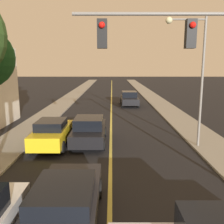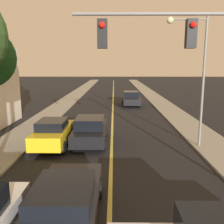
{
  "view_description": "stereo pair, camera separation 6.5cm",
  "coord_description": "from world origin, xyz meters",
  "px_view_note": "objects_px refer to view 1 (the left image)",
  "views": [
    {
      "loc": [
        0.07,
        -3.22,
        4.68
      ],
      "look_at": [
        0.0,
        13.11,
        1.6
      ],
      "focal_mm": 40.0,
      "sensor_mm": 36.0,
      "label": 1
    },
    {
      "loc": [
        0.14,
        -3.22,
        4.68
      ],
      "look_at": [
        0.0,
        13.11,
        1.6
      ],
      "focal_mm": 40.0,
      "sensor_mm": 36.0,
      "label": 2
    }
  ],
  "objects_px": {
    "car_near_lane_front": "(66,202)",
    "car_far_oncoming": "(130,99)",
    "car_near_lane_second": "(90,130)",
    "streetlamp_right": "(195,65)",
    "car_outer_lane_second": "(53,133)",
    "traffic_signal_mast": "(204,63)"
  },
  "relations": [
    {
      "from": "car_near_lane_second",
      "to": "car_outer_lane_second",
      "type": "xyz_separation_m",
      "value": [
        -2.06,
        -0.74,
        0.04
      ]
    },
    {
      "from": "car_far_oncoming",
      "to": "car_near_lane_front",
      "type": "bearing_deg",
      "value": 81.28
    },
    {
      "from": "car_near_lane_second",
      "to": "car_outer_lane_second",
      "type": "height_order",
      "value": "same"
    },
    {
      "from": "car_near_lane_front",
      "to": "car_near_lane_second",
      "type": "bearing_deg",
      "value": 90.0
    },
    {
      "from": "car_near_lane_front",
      "to": "car_near_lane_second",
      "type": "relative_size",
      "value": 1.08
    },
    {
      "from": "car_near_lane_second",
      "to": "streetlamp_right",
      "type": "xyz_separation_m",
      "value": [
        5.83,
        -0.84,
        3.9
      ]
    },
    {
      "from": "car_near_lane_front",
      "to": "car_far_oncoming",
      "type": "height_order",
      "value": "car_far_oncoming"
    },
    {
      "from": "car_near_lane_front",
      "to": "car_outer_lane_second",
      "type": "xyz_separation_m",
      "value": [
        -2.06,
        7.24,
        0.11
      ]
    },
    {
      "from": "car_outer_lane_second",
      "to": "streetlamp_right",
      "type": "height_order",
      "value": "streetlamp_right"
    },
    {
      "from": "car_near_lane_second",
      "to": "traffic_signal_mast",
      "type": "height_order",
      "value": "traffic_signal_mast"
    },
    {
      "from": "car_near_lane_second",
      "to": "car_outer_lane_second",
      "type": "bearing_deg",
      "value": -160.16
    },
    {
      "from": "car_outer_lane_second",
      "to": "streetlamp_right",
      "type": "distance_m",
      "value": 8.79
    },
    {
      "from": "car_near_lane_front",
      "to": "car_outer_lane_second",
      "type": "distance_m",
      "value": 7.53
    },
    {
      "from": "traffic_signal_mast",
      "to": "streetlamp_right",
      "type": "xyz_separation_m",
      "value": [
        1.48,
        5.55,
        -0.06
      ]
    },
    {
      "from": "car_outer_lane_second",
      "to": "streetlamp_right",
      "type": "xyz_separation_m",
      "value": [
        7.89,
        -0.1,
        3.87
      ]
    },
    {
      "from": "car_far_oncoming",
      "to": "streetlamp_right",
      "type": "height_order",
      "value": "streetlamp_right"
    },
    {
      "from": "streetlamp_right",
      "to": "car_outer_lane_second",
      "type": "bearing_deg",
      "value": 179.31
    },
    {
      "from": "traffic_signal_mast",
      "to": "streetlamp_right",
      "type": "bearing_deg",
      "value": 75.07
    },
    {
      "from": "car_outer_lane_second",
      "to": "traffic_signal_mast",
      "type": "relative_size",
      "value": 0.67
    },
    {
      "from": "car_far_oncoming",
      "to": "traffic_signal_mast",
      "type": "relative_size",
      "value": 0.71
    },
    {
      "from": "car_outer_lane_second",
      "to": "traffic_signal_mast",
      "type": "distance_m",
      "value": 9.4
    },
    {
      "from": "streetlamp_right",
      "to": "car_near_lane_front",
      "type": "bearing_deg",
      "value": -129.2
    }
  ]
}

